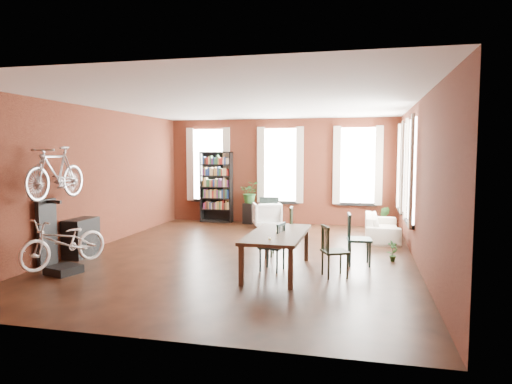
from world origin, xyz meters
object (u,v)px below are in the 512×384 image
(dining_table, at_px, (277,252))
(white_armchair, at_px, (267,213))
(cream_sofa, at_px, (382,223))
(bicycle_floor, at_px, (64,220))
(bookshelf, at_px, (216,187))
(bike_trainer, at_px, (64,270))
(dining_chair_a, at_px, (272,247))
(console_table, at_px, (81,238))
(dining_chair_c, at_px, (335,251))
(dining_chair_d, at_px, (359,239))
(plant_stand, at_px, (249,213))
(dining_chair_b, at_px, (281,232))

(dining_table, distance_m, white_armchair, 5.04)
(cream_sofa, relative_size, bicycle_floor, 1.25)
(bookshelf, height_order, bicycle_floor, bookshelf)
(cream_sofa, bearing_deg, bike_trainer, 129.89)
(dining_chair_a, height_order, console_table, dining_chair_a)
(dining_table, height_order, cream_sofa, cream_sofa)
(dining_table, xyz_separation_m, dining_chair_c, (1.04, -0.08, 0.09))
(dining_chair_d, height_order, plant_stand, dining_chair_d)
(dining_chair_a, xyz_separation_m, dining_chair_b, (-0.04, 1.22, 0.07))
(bike_trainer, distance_m, console_table, 1.42)
(dining_chair_b, bearing_deg, dining_chair_a, -2.62)
(bookshelf, height_order, cream_sofa, bookshelf)
(dining_table, height_order, dining_chair_b, dining_chair_b)
(bookshelf, bearing_deg, dining_table, -61.76)
(dining_chair_b, height_order, white_armchair, dining_chair_b)
(bookshelf, bearing_deg, dining_chair_b, -56.25)
(dining_table, relative_size, console_table, 2.66)
(dining_chair_c, relative_size, bike_trainer, 1.82)
(dining_chair_b, xyz_separation_m, plant_stand, (-1.72, 4.09, -0.20))
(dining_chair_c, height_order, console_table, dining_chair_c)
(dining_chair_d, xyz_separation_m, bookshelf, (-4.40, 4.59, 0.60))
(bookshelf, distance_m, white_armchair, 1.98)
(dining_chair_a, relative_size, dining_chair_b, 0.86)
(dining_table, xyz_separation_m, dining_chair_a, (-0.12, 0.10, 0.08))
(console_table, height_order, bicycle_floor, bicycle_floor)
(dining_table, distance_m, dining_chair_c, 1.05)
(bookshelf, xyz_separation_m, bike_trainer, (-0.78, -6.49, -1.03))
(dining_chair_c, distance_m, dining_chair_d, 1.07)
(dining_table, bearing_deg, bicycle_floor, -164.64)
(dining_chair_a, relative_size, console_table, 1.11)
(bike_trainer, bearing_deg, console_table, 111.33)
(dining_chair_a, xyz_separation_m, cream_sofa, (2.11, 3.71, -0.04))
(cream_sofa, bearing_deg, dining_chair_c, 166.17)
(dining_chair_d, distance_m, bicycle_floor, 5.50)
(bike_trainer, relative_size, plant_stand, 0.79)
(dining_chair_c, distance_m, bookshelf, 6.89)
(dining_table, height_order, console_table, console_table)
(dining_chair_b, distance_m, dining_chair_c, 1.84)
(dining_chair_c, height_order, plant_stand, dining_chair_c)
(dining_table, relative_size, bike_trainer, 4.27)
(console_table, bearing_deg, dining_table, -4.07)
(dining_chair_d, distance_m, plant_stand, 5.59)
(cream_sofa, distance_m, bicycle_floor, 7.46)
(dining_chair_b, xyz_separation_m, console_table, (-4.08, -1.01, -0.12))
(dining_chair_b, relative_size, plant_stand, 1.63)
(console_table, bearing_deg, bicycle_floor, -67.26)
(bike_trainer, bearing_deg, bicycle_floor, 7.88)
(plant_stand, bearing_deg, bicycle_floor, -105.96)
(dining_chair_d, relative_size, plant_stand, 1.57)
(plant_stand, bearing_deg, dining_table, -70.89)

